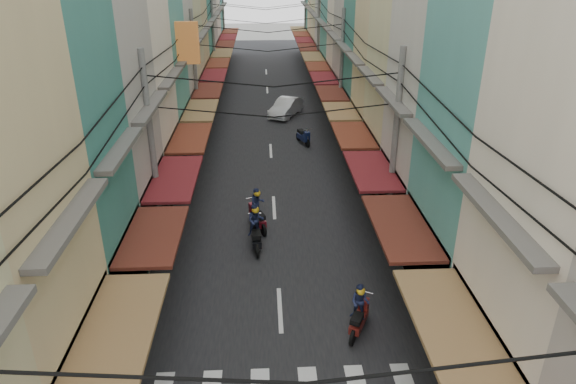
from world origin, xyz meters
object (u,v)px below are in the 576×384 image
object	(u,v)px
white_car	(286,116)
market_umbrella	(571,364)
bicycle	(432,268)
traffic_sign	(506,336)

from	to	relation	value
white_car	market_umbrella	bearing A→B (deg)	-53.85
white_car	bicycle	distance (m)	21.97
bicycle	market_umbrella	world-z (taller)	market_umbrella
white_car	traffic_sign	distance (m)	28.38
white_car	bicycle	xyz separation A→B (m)	(4.80, -21.44, 0.00)
market_umbrella	traffic_sign	size ratio (longest dim) A/B	0.75
bicycle	traffic_sign	distance (m)	6.84
white_car	bicycle	size ratio (longest dim) A/B	3.04
white_car	market_umbrella	distance (m)	29.46
market_umbrella	traffic_sign	bearing A→B (deg)	146.62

